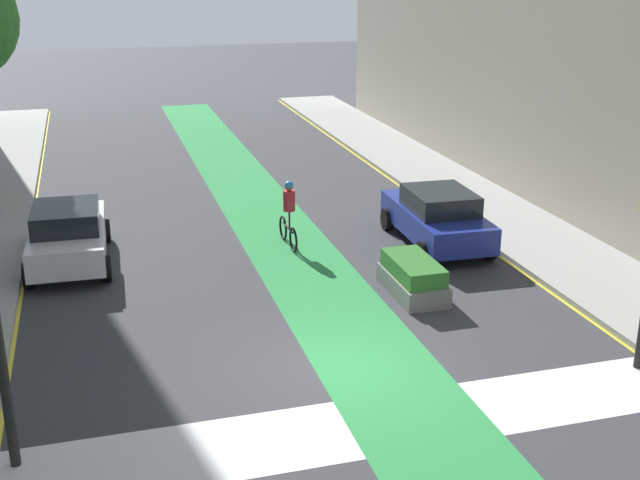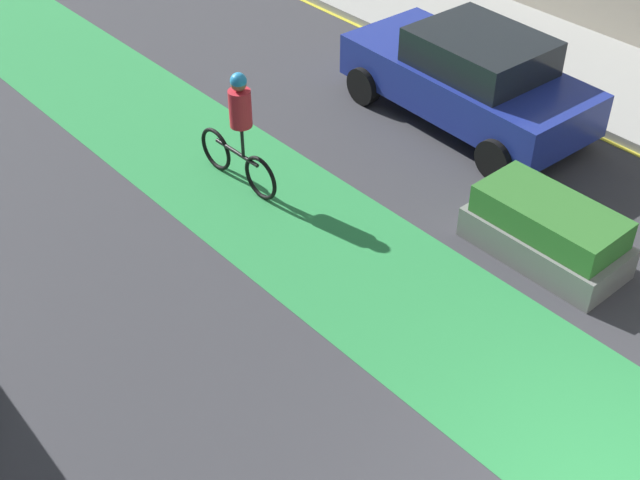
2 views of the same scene
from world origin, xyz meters
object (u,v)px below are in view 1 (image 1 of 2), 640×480
Objects in this scene: car_blue_right_far at (437,216)px; median_planter at (413,278)px; cyclist_in_lane at (289,212)px; car_white_left_far at (68,234)px.

median_planter is at bearing -122.38° from car_blue_right_far.
cyclist_in_lane is 0.87× the size of median_planter.
cyclist_in_lane is at bearing -2.80° from car_white_left_far.
car_white_left_far and car_blue_right_far have the same top height.
cyclist_in_lane reaches higher than car_blue_right_far.
car_blue_right_far is 2.01× the size of median_planter.
median_planter is (7.68, -4.24, -0.40)m from car_white_left_far.
car_white_left_far is 2.29× the size of cyclist_in_lane.
median_planter is at bearing -28.91° from car_white_left_far.
cyclist_in_lane is 4.47m from median_planter.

